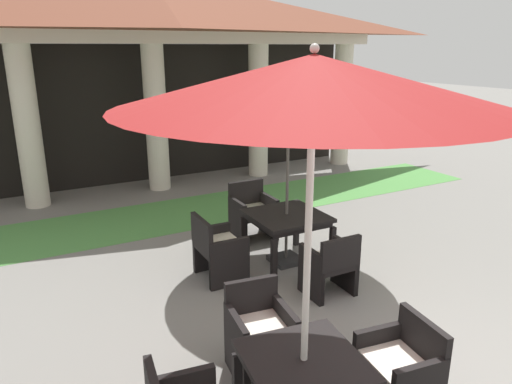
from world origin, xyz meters
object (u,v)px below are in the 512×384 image
patio_chair_mid_left_west (218,249)px  patio_chair_mid_left_north (252,213)px  patio_umbrella_mid_left (289,87)px  patio_chair_mid_left_south (330,265)px  patio_chair_near_foreground_north (260,333)px  patio_table_mid_left (287,220)px  patio_umbrella_near_foreground (313,85)px  patio_table_near_foreground (303,371)px  patio_chair_near_foreground_east (401,369)px

patio_chair_mid_left_west → patio_chair_mid_left_north: bearing=135.0°
patio_umbrella_mid_left → patio_chair_mid_left_south: (-0.02, -1.04, -2.06)m
patio_chair_near_foreground_north → patio_chair_mid_left_west: size_ratio=0.98×
patio_table_mid_left → patio_chair_mid_left_north: 1.06m
patio_chair_near_foreground_north → patio_chair_mid_left_south: size_ratio=1.05×
patio_umbrella_mid_left → patio_chair_mid_left_west: (-1.04, 0.02, -2.03)m
patio_umbrella_near_foreground → patio_chair_mid_left_west: patio_umbrella_near_foreground is taller
patio_chair_mid_left_west → patio_chair_mid_left_north: 1.47m
patio_chair_mid_left_north → patio_chair_mid_left_south: bearing=90.0°
patio_table_near_foreground → patio_chair_near_foreground_east: bearing=-8.0°
patio_table_near_foreground → patio_umbrella_near_foreground: patio_umbrella_near_foreground is taller
patio_table_near_foreground → patio_umbrella_near_foreground: (-0.00, 0.00, 2.08)m
patio_table_near_foreground → patio_chair_mid_left_west: size_ratio=1.11×
patio_umbrella_near_foreground → patio_chair_mid_left_west: 3.66m
patio_chair_mid_left_south → patio_chair_mid_left_north: bearing=90.0°
patio_table_mid_left → patio_umbrella_mid_left: 1.82m
patio_chair_near_foreground_north → patio_chair_near_foreground_east: (0.76, -1.01, 0.00)m
patio_chair_mid_left_west → patio_chair_mid_left_south: bearing=45.1°
patio_umbrella_near_foreground → patio_chair_near_foreground_east: size_ratio=3.58×
patio_umbrella_near_foreground → patio_chair_near_foreground_east: (0.88, -0.12, -2.30)m
patio_umbrella_near_foreground → patio_chair_mid_left_south: bearing=47.7°
patio_table_mid_left → patio_chair_mid_left_south: (-0.02, -1.04, -0.24)m
patio_chair_near_foreground_north → patio_chair_mid_left_north: size_ratio=0.96×
patio_chair_near_foreground_east → patio_chair_mid_left_north: 4.02m
patio_chair_mid_left_west → patio_chair_mid_left_north: size_ratio=0.98×
patio_chair_mid_left_west → patio_table_near_foreground: bearing=-10.2°
patio_umbrella_near_foreground → patio_chair_near_foreground_east: bearing=-8.0°
patio_umbrella_near_foreground → patio_umbrella_mid_left: (1.61, 2.78, -0.26)m
patio_chair_mid_left_south → patio_chair_mid_left_north: (0.04, 2.08, 0.03)m
patio_umbrella_mid_left → patio_chair_mid_left_south: bearing=-91.2°
patio_table_near_foreground → patio_chair_near_foreground_north: bearing=82.0°
patio_umbrella_near_foreground → patio_table_mid_left: patio_umbrella_near_foreground is taller
patio_umbrella_near_foreground → patio_umbrella_mid_left: patio_umbrella_near_foreground is taller
patio_chair_near_foreground_north → patio_chair_near_foreground_east: 1.26m
patio_chair_near_foreground_north → patio_umbrella_mid_left: (1.48, 1.90, 2.04)m
patio_table_mid_left → patio_chair_mid_left_north: patio_chair_mid_left_north is taller
patio_umbrella_near_foreground → patio_chair_near_foreground_north: size_ratio=3.49×
patio_table_mid_left → patio_chair_mid_left_west: size_ratio=1.16×
patio_chair_near_foreground_east → patio_chair_mid_left_south: (0.70, 1.87, -0.01)m
patio_table_near_foreground → patio_chair_mid_left_west: bearing=78.6°
patio_chair_near_foreground_east → patio_chair_mid_left_north: patio_chair_mid_left_north is taller
patio_umbrella_mid_left → patio_chair_mid_left_west: 2.28m
patio_table_near_foreground → patio_chair_mid_left_west: 2.87m
patio_chair_near_foreground_north → patio_table_mid_left: size_ratio=0.84×
patio_table_mid_left → patio_chair_mid_left_south: patio_chair_mid_left_south is taller
patio_umbrella_near_foreground → patio_chair_near_foreground_north: patio_umbrella_near_foreground is taller
patio_chair_mid_left_west → patio_chair_mid_left_south: size_ratio=1.07×
patio_table_near_foreground → patio_chair_mid_left_south: (1.59, 1.74, -0.24)m
patio_chair_near_foreground_east → patio_chair_mid_left_north: size_ratio=0.93×
patio_table_near_foreground → patio_chair_near_foreground_east: (0.88, -0.12, -0.22)m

